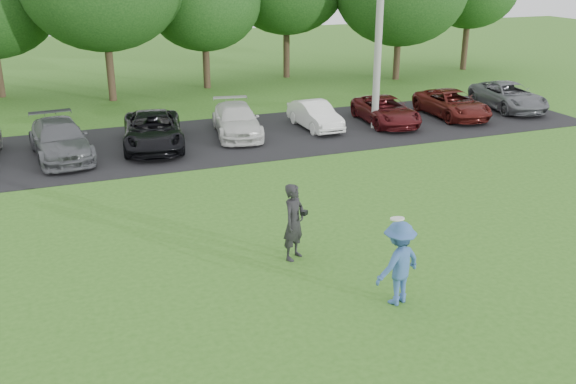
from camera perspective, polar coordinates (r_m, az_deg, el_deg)
name	(u,v)px	position (r m, az deg, el deg)	size (l,w,h in m)	color
ground	(352,312)	(12.85, 5.74, -10.56)	(100.00, 100.00, 0.00)	#34681D
parking_lot	(196,142)	(24.24, -8.16, 4.45)	(32.00, 6.50, 0.03)	black
frisbee_player	(399,263)	(12.89, 9.80, -6.24)	(1.27, 0.96, 1.93)	#375C9C
camera_bystander	(294,222)	(14.51, 0.55, -2.67)	(0.79, 0.74, 1.80)	black
parked_cars	(213,125)	(24.20, -6.66, 5.96)	(30.59, 4.96, 1.26)	#4D1012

